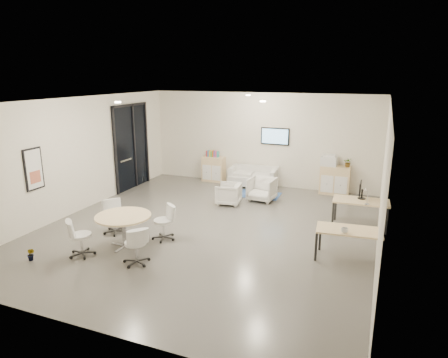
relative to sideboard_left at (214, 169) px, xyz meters
name	(u,v)px	position (x,y,z in m)	size (l,w,h in m)	color
room_shell	(208,167)	(1.70, -4.27, 1.15)	(9.60, 10.60, 4.80)	#5B5853
glass_door	(132,144)	(-2.26, -1.76, 1.05)	(0.09, 1.90, 2.85)	black
artwork	(34,169)	(-2.27, -5.87, 1.10)	(0.05, 0.54, 1.04)	black
wall_tv	(275,136)	(2.20, 0.20, 1.30)	(0.98, 0.06, 0.58)	black
ceiling_spots	(214,99)	(1.50, -3.43, 2.73)	(3.14, 4.14, 0.03)	#FFEAC6
sideboard_left	(214,169)	(0.00, 0.00, 0.00)	(0.80, 0.42, 0.90)	#DAB983
sideboard_right	(335,180)	(4.29, -0.02, 0.02)	(0.93, 0.45, 0.93)	#DAB983
books	(213,154)	(-0.04, 0.00, 0.56)	(0.47, 0.14, 0.22)	red
printer	(329,161)	(4.07, -0.01, 0.65)	(0.52, 0.44, 0.35)	white
loveseat	(253,178)	(1.58, -0.17, -0.12)	(1.67, 0.91, 0.60)	silver
blue_rug	(259,195)	(2.04, -1.03, -0.44)	(1.35, 0.90, 0.01)	#2E428F
armchair_left	(229,193)	(1.46, -2.27, -0.10)	(0.68, 0.63, 0.70)	silver
armchair_right	(262,188)	(2.29, -1.55, -0.05)	(0.77, 0.72, 0.79)	silver
desk_rear	(361,203)	(5.24, -2.75, 0.19)	(1.39, 0.74, 0.71)	#DAB983
desk_front	(349,233)	(5.13, -4.82, 0.16)	(1.37, 0.78, 0.68)	#DAB983
monitor	(361,190)	(5.20, -2.60, 0.50)	(0.20, 0.50, 0.44)	black
round_table	(123,219)	(0.38, -6.01, 0.22)	(1.24, 1.24, 0.75)	#DAB983
meeting_chairs	(124,230)	(0.38, -6.01, -0.04)	(2.24, 2.24, 0.82)	white
plant_cabinet	(348,163)	(4.66, 0.00, 0.60)	(0.27, 0.30, 0.23)	#3F7F3F
plant_floor	(31,258)	(-1.03, -7.33, -0.39)	(0.16, 0.28, 0.13)	#3F7F3F
cup	(345,230)	(5.06, -5.05, 0.30)	(0.14, 0.11, 0.14)	white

